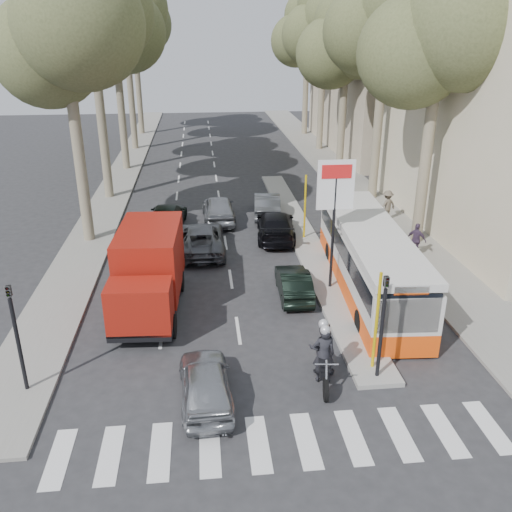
{
  "coord_description": "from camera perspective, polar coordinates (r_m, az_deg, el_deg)",
  "views": [
    {
      "loc": [
        -2.05,
        -15.38,
        10.24
      ],
      "look_at": [
        0.1,
        5.22,
        1.6
      ],
      "focal_mm": 38.0,
      "sensor_mm": 36.0,
      "label": 1
    }
  ],
  "objects": [
    {
      "name": "queue_car_a",
      "position": [
        27.04,
        -5.83,
        1.83
      ],
      "size": [
        2.32,
        4.95,
        1.37
      ],
      "primitive_type": "imported",
      "rotation": [
        0.0,
        0.0,
        3.15
      ],
      "color": "#4A4D52",
      "rests_on": "ground"
    },
    {
      "name": "city_bus",
      "position": [
        23.03,
        11.82,
        -0.17
      ],
      "size": [
        3.0,
        10.91,
        2.84
      ],
      "rotation": [
        0.0,
        0.0,
        -0.06
      ],
      "color": "#F94C0D",
      "rests_on": "ground"
    },
    {
      "name": "dark_hatchback",
      "position": [
        22.46,
        3.99,
        -2.86
      ],
      "size": [
        1.34,
        3.6,
        1.17
      ],
      "primitive_type": "imported",
      "rotation": [
        0.0,
        0.0,
        3.11
      ],
      "color": "black",
      "rests_on": "ground"
    },
    {
      "name": "pedestrian_far",
      "position": [
        32.08,
        13.64,
        5.22
      ],
      "size": [
        1.22,
        0.88,
        1.72
      ],
      "primitive_type": "imported",
      "rotation": [
        0.0,
        0.0,
        3.53
      ],
      "color": "#63594A",
      "rests_on": "sidewalk_right"
    },
    {
      "name": "tree_l_e",
      "position": [
        59.79,
        -12.63,
        22.62
      ],
      "size": [
        7.4,
        7.2,
        14.49
      ],
      "color": "#6B604C",
      "rests_on": "ground"
    },
    {
      "name": "pedestrian_near",
      "position": [
        27.14,
        16.53,
        1.64
      ],
      "size": [
        1.03,
        1.0,
        1.65
      ],
      "primitive_type": "imported",
      "rotation": [
        0.0,
        0.0,
        2.4
      ],
      "color": "#493753",
      "rests_on": "sidewalk_right"
    },
    {
      "name": "traffic_light_left",
      "position": [
        17.26,
        -24.13,
        -6.22
      ],
      "size": [
        0.16,
        0.41,
        3.6
      ],
      "color": "black",
      "rests_on": "ground"
    },
    {
      "name": "tree_r_b",
      "position": [
        35.36,
        13.86,
        23.97
      ],
      "size": [
        7.4,
        7.2,
        15.27
      ],
      "color": "#6B604C",
      "rests_on": "ground"
    },
    {
      "name": "tree_r_a",
      "position": [
        27.84,
        19.13,
        21.81
      ],
      "size": [
        7.4,
        7.2,
        14.1
      ],
      "color": "#6B604C",
      "rests_on": "ground"
    },
    {
      "name": "queue_car_d",
      "position": [
        32.25,
        1.17,
        5.44
      ],
      "size": [
        1.91,
        4.39,
        1.41
      ],
      "primitive_type": "imported",
      "rotation": [
        0.0,
        0.0,
        3.04
      ],
      "color": "#46494D",
      "rests_on": "ground"
    },
    {
      "name": "tree_l_a",
      "position": [
        28.1,
        -19.34,
        21.78
      ],
      "size": [
        7.4,
        7.2,
        14.1
      ],
      "color": "#6B604C",
      "rests_on": "ground"
    },
    {
      "name": "motorcycle",
      "position": [
        17.3,
        7.06,
        -10.07
      ],
      "size": [
        0.95,
        2.43,
        2.07
      ],
      "rotation": [
        0.0,
        0.0,
        -0.12
      ],
      "color": "black",
      "rests_on": "ground"
    },
    {
      "name": "traffic_light_island",
      "position": [
        16.76,
        13.28,
        -5.57
      ],
      "size": [
        0.16,
        0.41,
        3.6
      ],
      "color": "black",
      "rests_on": "ground"
    },
    {
      "name": "tree_r_c",
      "position": [
        42.95,
        9.67,
        21.62
      ],
      "size": [
        7.4,
        7.2,
        13.32
      ],
      "color": "#6B604C",
      "rests_on": "ground"
    },
    {
      "name": "building_far",
      "position": [
        52.46,
        14.44,
        19.54
      ],
      "size": [
        11.0,
        20.0,
        16.0
      ],
      "primitive_type": "cube",
      "color": "#B7A88E",
      "rests_on": "ground"
    },
    {
      "name": "traffic_island",
      "position": [
        28.76,
        5.06,
        1.87
      ],
      "size": [
        1.5,
        26.0,
        0.16
      ],
      "primitive_type": "cube",
      "color": "gray",
      "rests_on": "ground"
    },
    {
      "name": "billboard",
      "position": [
        22.05,
        8.26,
        5.16
      ],
      "size": [
        1.5,
        12.1,
        5.6
      ],
      "color": "yellow",
      "rests_on": "ground"
    },
    {
      "name": "red_truck",
      "position": [
        21.3,
        -11.21,
        -1.49
      ],
      "size": [
        2.57,
        6.1,
        3.2
      ],
      "rotation": [
        0.0,
        0.0,
        -0.05
      ],
      "color": "black",
      "rests_on": "ground"
    },
    {
      "name": "queue_car_b",
      "position": [
        28.76,
        2.08,
        3.25
      ],
      "size": [
        2.44,
        4.99,
        1.4
      ],
      "primitive_type": "imported",
      "rotation": [
        0.0,
        0.0,
        3.04
      ],
      "color": "black",
      "rests_on": "ground"
    },
    {
      "name": "queue_car_c",
      "position": [
        31.38,
        -3.96,
        5.0
      ],
      "size": [
        1.91,
        4.49,
        1.51
      ],
      "primitive_type": "imported",
      "rotation": [
        0.0,
        0.0,
        3.17
      ],
      "color": "gray",
      "rests_on": "ground"
    },
    {
      "name": "median_left",
      "position": [
        44.96,
        -13.57,
        8.93
      ],
      "size": [
        2.4,
        64.0,
        0.12
      ],
      "primitive_type": "cube",
      "color": "gray",
      "rests_on": "ground"
    },
    {
      "name": "tree_l_d",
      "position": [
        51.84,
        -13.58,
        23.76
      ],
      "size": [
        7.4,
        7.2,
        15.66
      ],
      "color": "#6B604C",
      "rests_on": "ground"
    },
    {
      "name": "sidewalk_right",
      "position": [
        42.99,
        8.66,
        8.69
      ],
      "size": [
        3.2,
        70.0,
        0.12
      ],
      "primitive_type": "cube",
      "color": "gray",
      "rests_on": "ground"
    },
    {
      "name": "queue_car_e",
      "position": [
        30.58,
        -9.34,
        4.13
      ],
      "size": [
        2.23,
        4.83,
        1.37
      ],
      "primitive_type": "imported",
      "rotation": [
        0.0,
        0.0,
        3.07
      ],
      "color": "black",
      "rests_on": "ground"
    },
    {
      "name": "tree_l_b",
      "position": [
        35.99,
        -16.81,
        23.1
      ],
      "size": [
        7.4,
        7.2,
        14.88
      ],
      "color": "#6B604C",
      "rests_on": "ground"
    },
    {
      "name": "tree_r_d",
      "position": [
        50.75,
        7.38,
        23.42
      ],
      "size": [
        7.4,
        7.2,
        14.88
      ],
      "color": "#6B604C",
      "rests_on": "ground"
    },
    {
      "name": "ground",
      "position": [
        18.59,
        1.39,
        -10.78
      ],
      "size": [
        120.0,
        120.0,
        0.0
      ],
      "primitive_type": "plane",
      "color": "#28282B",
      "rests_on": "ground"
    },
    {
      "name": "tree_l_c",
      "position": [
        43.87,
        -14.51,
        21.73
      ],
      "size": [
        7.4,
        7.2,
        13.71
      ],
      "color": "#6B604C",
      "rests_on": "ground"
    },
    {
      "name": "tree_r_e",
      "position": [
        58.59,
        5.57,
        22.69
      ],
      "size": [
        7.4,
        7.2,
        14.1
      ],
      "color": "#6B604C",
      "rests_on": "ground"
    },
    {
      "name": "silver_hatchback",
      "position": [
        16.47,
        -5.34,
        -13.12
      ],
      "size": [
        1.7,
        3.83,
        1.28
      ],
      "primitive_type": "imported",
      "rotation": [
        0.0,
        0.0,
        3.19
      ],
      "color": "#9FA2A7",
      "rests_on": "ground"
    }
  ]
}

